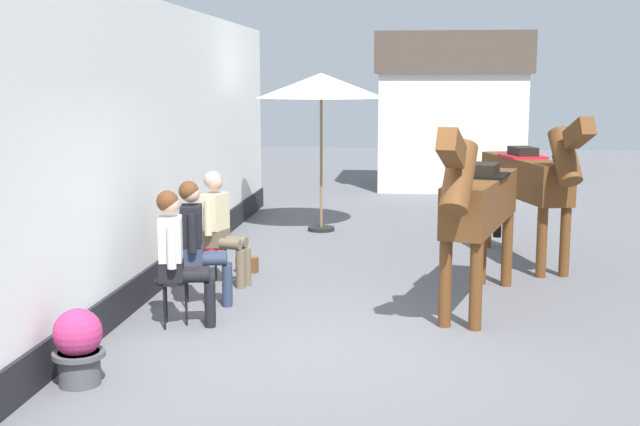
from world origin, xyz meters
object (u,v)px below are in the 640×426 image
(satchel_bag, at_px, (247,265))
(cafe_parasol, at_px, (321,87))
(flower_planter_near, at_px, (78,345))
(seated_visitor_middle, at_px, (198,236))
(saddled_horse_far, at_px, (529,178))
(saddled_horse_near, at_px, (479,203))
(seated_visitor_near, at_px, (177,251))
(seated_visitor_far, at_px, (220,222))

(satchel_bag, bearing_deg, cafe_parasol, 87.57)
(flower_planter_near, height_order, cafe_parasol, cafe_parasol)
(seated_visitor_middle, distance_m, saddled_horse_far, 4.71)
(seated_visitor_middle, distance_m, cafe_parasol, 5.08)
(saddled_horse_near, bearing_deg, satchel_bag, 154.09)
(saddled_horse_far, height_order, flower_planter_near, saddled_horse_far)
(seated_visitor_middle, bearing_deg, seated_visitor_near, -90.00)
(seated_visitor_middle, xyz_separation_m, seated_visitor_far, (0.02, 0.96, 0.00))
(saddled_horse_far, distance_m, flower_planter_near, 6.72)
(seated_visitor_middle, xyz_separation_m, saddled_horse_near, (3.05, 0.27, 0.38))
(seated_visitor_near, distance_m, seated_visitor_far, 1.76)
(saddled_horse_near, height_order, satchel_bag, saddled_horse_near)
(saddled_horse_far, bearing_deg, seated_visitor_middle, -145.72)
(saddled_horse_near, distance_m, satchel_bag, 3.33)
(saddled_horse_near, distance_m, cafe_parasol, 5.15)
(seated_visitor_far, bearing_deg, satchel_bag, 74.52)
(seated_visitor_near, distance_m, saddled_horse_far, 5.20)
(satchel_bag, bearing_deg, saddled_horse_near, -17.09)
(seated_visitor_middle, bearing_deg, saddled_horse_far, 34.28)
(satchel_bag, bearing_deg, seated_visitor_near, -86.10)
(saddled_horse_far, relative_size, cafe_parasol, 1.13)
(seated_visitor_near, bearing_deg, saddled_horse_far, 41.53)
(satchel_bag, bearing_deg, seated_visitor_far, -96.66)
(saddled_horse_near, distance_m, saddled_horse_far, 2.52)
(seated_visitor_far, distance_m, cafe_parasol, 4.19)
(seated_visitor_far, relative_size, saddled_horse_far, 0.48)
(cafe_parasol, bearing_deg, seated_visitor_middle, -99.89)
(flower_planter_near, relative_size, cafe_parasol, 0.25)
(saddled_horse_near, xyz_separation_m, saddled_horse_far, (0.84, 2.38, 0.00))
(saddled_horse_near, xyz_separation_m, satchel_bag, (-2.84, 1.38, -1.06))
(saddled_horse_near, relative_size, cafe_parasol, 1.14)
(saddled_horse_near, xyz_separation_m, flower_planter_near, (-3.39, -2.78, -0.82))
(saddled_horse_far, height_order, satchel_bag, saddled_horse_far)
(flower_planter_near, xyz_separation_m, cafe_parasol, (1.18, 7.27, 2.03))
(seated_visitor_near, xyz_separation_m, flower_planter_near, (-0.35, -1.72, -0.44))
(seated_visitor_middle, bearing_deg, saddled_horse_near, 4.99)
(seated_visitor_near, height_order, saddled_horse_near, saddled_horse_near)
(seated_visitor_middle, bearing_deg, cafe_parasol, 80.11)
(seated_visitor_middle, relative_size, satchel_bag, 4.96)
(seated_visitor_near, height_order, saddled_horse_far, saddled_horse_far)
(seated_visitor_near, relative_size, seated_visitor_far, 1.00)
(seated_visitor_near, xyz_separation_m, cafe_parasol, (0.83, 5.55, 1.59))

